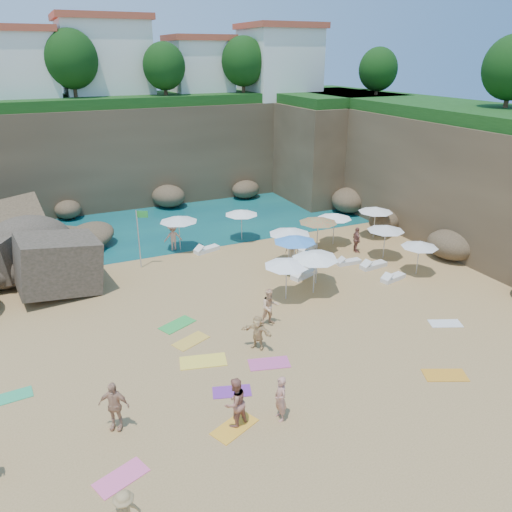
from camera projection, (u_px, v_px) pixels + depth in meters
name	position (u px, v px, depth m)	size (l,w,h in m)	color
ground	(244.00, 322.00, 24.05)	(120.00, 120.00, 0.00)	tan
seawater	(124.00, 184.00, 49.28)	(120.00, 120.00, 0.00)	#0C4751
cliff_back	(153.00, 150.00, 44.33)	(44.00, 8.00, 8.00)	brown
cliff_right	(437.00, 171.00, 36.62)	(8.00, 30.00, 8.00)	brown
cliff_corner	(327.00, 147.00, 45.94)	(10.00, 12.00, 8.00)	brown
clifftop_buildings	(155.00, 63.00, 42.64)	(28.48, 9.48, 7.00)	white
clifftop_trees	(199.00, 64.00, 38.06)	(35.60, 23.82, 4.40)	#11380F
rock_outcrop	(18.00, 285.00, 27.93)	(8.67, 6.50, 3.47)	brown
flag_pole	(140.00, 231.00, 29.38)	(0.68, 0.29, 3.61)	silver
parasol_0	(179.00, 219.00, 32.10)	(2.47, 2.47, 2.33)	silver
parasol_1	(241.00, 212.00, 33.95)	(2.29, 2.29, 2.16)	silver
parasol_2	(335.00, 216.00, 33.14)	(2.30, 2.30, 2.18)	silver
parasol_3	(386.00, 228.00, 30.86)	(2.30, 2.30, 2.18)	silver
parasol_4	(376.00, 209.00, 34.34)	(2.36, 2.36, 2.23)	silver
parasol_5	(287.00, 263.00, 25.60)	(2.37, 2.37, 2.24)	silver
parasol_6	(318.00, 220.00, 31.85)	(2.49, 2.49, 2.35)	silver
parasol_7	(290.00, 231.00, 29.79)	(2.51, 2.51, 2.37)	silver
parasol_8	(420.00, 244.00, 28.65)	(2.12, 2.12, 2.00)	silver
parasol_9	(315.00, 256.00, 26.19)	(2.48, 2.48, 2.35)	silver
parasol_10	(295.00, 239.00, 28.64)	(2.48, 2.48, 2.35)	silver
parasol_11	(317.00, 253.00, 27.44)	(2.09, 2.09, 1.97)	silver
lounger_0	(304.00, 274.00, 28.92)	(1.77, 0.59, 0.28)	white
lounger_1	(207.00, 250.00, 32.55)	(1.73, 0.58, 0.27)	white
lounger_2	(307.00, 249.00, 32.74)	(1.66, 0.55, 0.26)	white
lounger_3	(393.00, 278.00, 28.48)	(1.62, 0.54, 0.25)	silver
lounger_4	(348.00, 262.00, 30.65)	(1.55, 0.52, 0.24)	silver
lounger_5	(373.00, 265.00, 30.12)	(1.74, 0.58, 0.27)	silver
towel_1	(121.00, 478.00, 15.24)	(1.60, 0.80, 0.03)	pink
towel_2	(235.00, 427.00, 17.30)	(1.65, 0.83, 0.03)	gold
towel_3	(12.00, 397.00, 18.82)	(1.47, 0.74, 0.03)	#2EA367
towel_4	(191.00, 341.00, 22.47)	(1.62, 0.81, 0.03)	gold
towel_6	(232.00, 392.00, 19.11)	(1.47, 0.74, 0.03)	#772D94
towel_9	(269.00, 363.00, 20.84)	(1.70, 0.85, 0.03)	#CB4F8E
towel_10	(445.00, 375.00, 20.08)	(1.70, 0.85, 0.03)	orange
towel_11	(177.00, 325.00, 23.81)	(1.71, 0.85, 0.03)	green
towel_12	(203.00, 361.00, 20.98)	(1.94, 0.97, 0.03)	yellow
towel_13	(445.00, 323.00, 23.92)	(1.50, 0.75, 0.03)	silver
person_stand_1	(235.00, 402.00, 17.10)	(0.91, 0.71, 1.86)	#A86654
person_stand_2	(173.00, 237.00, 32.54)	(1.16, 0.48, 1.80)	tan
person_stand_3	(357.00, 240.00, 32.22)	(0.99, 0.41, 1.69)	#8D5346
person_stand_4	(292.00, 249.00, 30.72)	(0.85, 0.46, 1.73)	#E2AE76
person_stand_5	(47.00, 270.00, 27.40)	(1.80, 0.52, 1.94)	#A25F51
person_stand_6	(280.00, 399.00, 17.40)	(0.63, 0.41, 1.72)	tan
person_lie_1	(116.00, 423.00, 17.19)	(1.08, 1.84, 0.45)	tan
person_lie_3	(258.00, 344.00, 21.88)	(1.43, 1.54, 0.41)	#D9B172
person_lie_5	(270.00, 318.00, 23.74)	(0.88, 1.81, 0.68)	#E8B183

